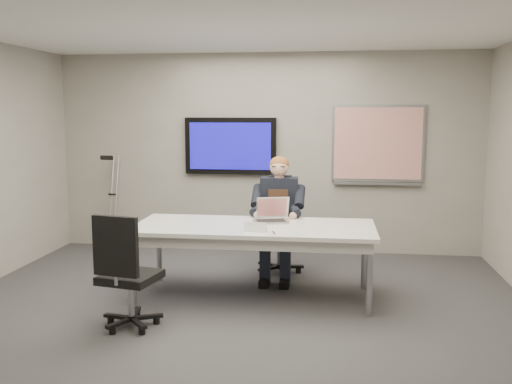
# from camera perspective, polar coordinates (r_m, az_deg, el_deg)

# --- Properties ---
(floor) EXTENTS (6.00, 6.00, 0.02)m
(floor) POSITION_cam_1_polar(r_m,az_deg,el_deg) (5.47, -2.84, -13.21)
(floor) COLOR #353537
(floor) RESTS_ON ground
(ceiling) EXTENTS (6.00, 6.00, 0.02)m
(ceiling) POSITION_cam_1_polar(r_m,az_deg,el_deg) (5.17, -3.07, 17.13)
(ceiling) COLOR white
(ceiling) RESTS_ON wall_back
(wall_back) EXTENTS (6.00, 0.02, 2.80)m
(wall_back) POSITION_cam_1_polar(r_m,az_deg,el_deg) (8.09, 1.00, 3.91)
(wall_back) COLOR gray
(wall_back) RESTS_ON ground
(wall_front) EXTENTS (6.00, 0.02, 2.80)m
(wall_front) POSITION_cam_1_polar(r_m,az_deg,el_deg) (2.30, -17.06, -7.02)
(wall_front) COLOR gray
(wall_front) RESTS_ON ground
(conference_table) EXTENTS (2.56, 1.08, 0.79)m
(conference_table) POSITION_cam_1_polar(r_m,az_deg,el_deg) (6.08, -0.20, -4.17)
(conference_table) COLOR silver
(conference_table) RESTS_ON ground
(tv_display) EXTENTS (1.30, 0.09, 0.80)m
(tv_display) POSITION_cam_1_polar(r_m,az_deg,el_deg) (8.10, -2.57, 4.62)
(tv_display) COLOR black
(tv_display) RESTS_ON wall_back
(whiteboard) EXTENTS (1.25, 0.08, 1.10)m
(whiteboard) POSITION_cam_1_polar(r_m,az_deg,el_deg) (8.02, 12.08, 4.63)
(whiteboard) COLOR #93969B
(whiteboard) RESTS_ON wall_back
(office_chair_far) EXTENTS (0.60, 0.60, 1.15)m
(office_chair_far) POSITION_cam_1_polar(r_m,az_deg,el_deg) (7.10, 2.33, -5.19)
(office_chair_far) COLOR black
(office_chair_far) RESTS_ON ground
(office_chair_near) EXTENTS (0.61, 0.61, 1.08)m
(office_chair_near) POSITION_cam_1_polar(r_m,az_deg,el_deg) (5.42, -12.67, -9.82)
(office_chair_near) COLOR black
(office_chair_near) RESTS_ON ground
(seated_person) EXTENTS (0.46, 0.78, 1.45)m
(seated_person) POSITION_cam_1_polar(r_m,az_deg,el_deg) (6.79, 2.17, -3.83)
(seated_person) COLOR #1C202E
(seated_person) RESTS_ON office_chair_far
(crutch) EXTENTS (0.43, 0.79, 1.47)m
(crutch) POSITION_cam_1_polar(r_m,az_deg,el_deg) (8.47, -14.09, -0.88)
(crutch) COLOR #9B9DA2
(crutch) RESTS_ON ground
(laptop) EXTENTS (0.42, 0.43, 0.26)m
(laptop) POSITION_cam_1_polar(r_m,az_deg,el_deg) (6.28, 1.57, -2.35)
(laptop) COLOR #AFAFB2
(laptop) RESTS_ON conference_table
(name_tent) EXTENTS (0.24, 0.10, 0.09)m
(name_tent) POSITION_cam_1_polar(r_m,az_deg,el_deg) (5.76, -0.05, -3.48)
(name_tent) COLOR silver
(name_tent) RESTS_ON conference_table
(pen) EXTENTS (0.04, 0.14, 0.01)m
(pen) POSITION_cam_1_polar(r_m,az_deg,el_deg) (5.69, 1.78, -4.05)
(pen) COLOR black
(pen) RESTS_ON conference_table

